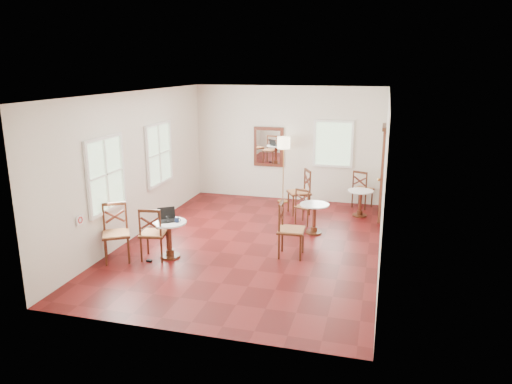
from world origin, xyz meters
TOP-DOWN VIEW (x-y plane):
  - ground at (0.00, 0.00)m, footprint 7.00×7.00m
  - room_shell at (-0.06, 0.27)m, footprint 5.02×7.02m
  - cafe_table_near at (-1.30, -1.10)m, footprint 0.66×0.66m
  - cafe_table_mid at (1.12, 0.93)m, footprint 0.62×0.62m
  - cafe_table_back at (2.00, 2.43)m, footprint 0.60×0.60m
  - chair_near_a at (-1.55, -1.25)m, footprint 0.54×0.54m
  - chair_near_b at (-2.18, -1.48)m, footprint 0.67×0.67m
  - chair_mid_a at (0.83, 1.49)m, footprint 0.50×0.50m
  - chair_mid_b at (0.86, -0.46)m, footprint 0.51×0.51m
  - chair_back_a at (2.00, 3.17)m, footprint 0.59×0.59m
  - chair_back_b at (0.58, 2.27)m, footprint 0.67×0.67m
  - floor_lamp at (-0.03, 3.15)m, footprint 0.33×0.33m
  - laptop at (-1.36, -1.03)m, footprint 0.42×0.41m
  - mouse at (-1.35, -1.12)m, footprint 0.10×0.09m
  - navy_mug at (-1.14, -1.08)m, footprint 0.12×0.08m
  - water_glass at (-1.32, -1.10)m, footprint 0.06×0.06m
  - power_adapter at (-1.58, -1.41)m, footprint 0.10×0.06m

SIDE VIEW (x-z plane):
  - ground at x=0.00m, z-range 0.00..0.00m
  - power_adapter at x=-1.58m, z-range 0.00..0.04m
  - cafe_table_back at x=2.00m, z-range 0.08..0.71m
  - cafe_table_mid at x=1.12m, z-range 0.08..0.73m
  - chair_mid_a at x=0.83m, z-range 0.00..0.84m
  - cafe_table_near at x=-1.30m, z-range 0.08..0.78m
  - chair_back_a at x=2.00m, z-range 0.00..0.96m
  - chair_near_a at x=-1.55m, z-range 0.00..1.01m
  - chair_mid_b at x=0.86m, z-range 0.00..1.06m
  - chair_near_b at x=-2.18m, z-range 0.00..1.06m
  - chair_back_b at x=0.58m, z-range 0.00..1.08m
  - mouse at x=-1.35m, z-range 0.70..0.73m
  - navy_mug at x=-1.14m, z-range 0.70..0.79m
  - water_glass at x=-1.32m, z-range 0.70..0.81m
  - laptop at x=-1.36m, z-range 0.64..0.87m
  - floor_lamp at x=-0.03m, z-range 0.60..2.32m
  - room_shell at x=-0.06m, z-range 0.38..3.39m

